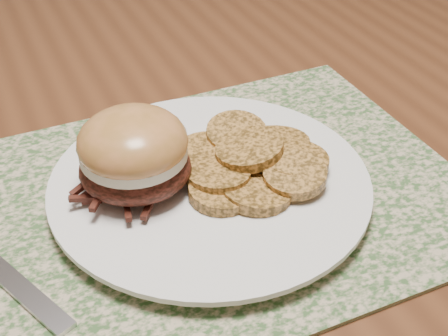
# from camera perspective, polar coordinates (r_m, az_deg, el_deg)

# --- Properties ---
(dining_table) EXTENTS (1.50, 0.90, 0.75)m
(dining_table) POSITION_cam_1_polar(r_m,az_deg,el_deg) (0.69, -16.71, -3.35)
(dining_table) COLOR brown
(dining_table) RESTS_ON ground
(placemat) EXTENTS (0.45, 0.33, 0.00)m
(placemat) POSITION_cam_1_polar(r_m,az_deg,el_deg) (0.54, -1.61, -2.74)
(placemat) COLOR #3A5C2F
(placemat) RESTS_ON dining_table
(dinner_plate) EXTENTS (0.26, 0.26, 0.02)m
(dinner_plate) POSITION_cam_1_polar(r_m,az_deg,el_deg) (0.54, -1.29, -1.61)
(dinner_plate) COLOR white
(dinner_plate) RESTS_ON placemat
(pork_sandwich) EXTENTS (0.12, 0.12, 0.07)m
(pork_sandwich) POSITION_cam_1_polar(r_m,az_deg,el_deg) (0.51, -8.25, 1.34)
(pork_sandwich) COLOR black
(pork_sandwich) RESTS_ON dinner_plate
(roasted_potatoes) EXTENTS (0.15, 0.15, 0.03)m
(roasted_potatoes) POSITION_cam_1_polar(r_m,az_deg,el_deg) (0.54, 2.73, 0.56)
(roasted_potatoes) COLOR #B27834
(roasted_potatoes) RESTS_ON dinner_plate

